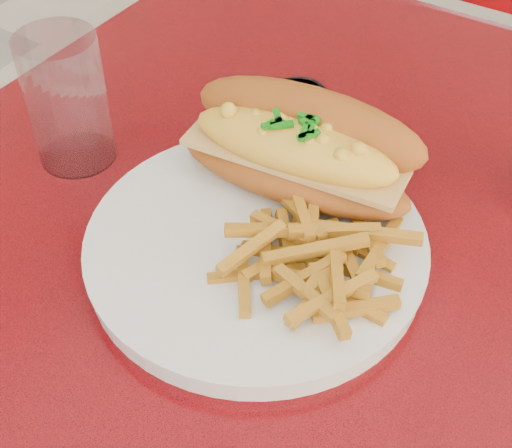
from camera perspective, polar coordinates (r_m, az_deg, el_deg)
The scene contains 7 objects.
diner_table at distance 0.79m, azimuth 17.65°, elevation -10.53°, with size 1.23×0.83×0.77m.
dinner_plate at distance 0.62m, azimuth 0.00°, elevation -1.83°, with size 0.32×0.32×0.02m.
mac_hoagie at distance 0.65m, azimuth 3.48°, elevation 6.18°, with size 0.23×0.13×0.10m.
fries_pile at distance 0.59m, azimuth 4.72°, elevation -2.18°, with size 0.12×0.11×0.04m, color orange, non-canonical shape.
fork at distance 0.62m, azimuth 7.32°, elevation -1.78°, with size 0.02×0.13×0.00m.
sauce_cup_left at distance 0.78m, azimuth 3.43°, elevation 9.73°, with size 0.07×0.07×0.03m.
water_tumbler at distance 0.72m, azimuth -14.86°, elevation 9.53°, with size 0.08×0.08×0.13m, color silver.
Camera 1 is at (0.03, -0.48, 1.24)m, focal length 50.00 mm.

